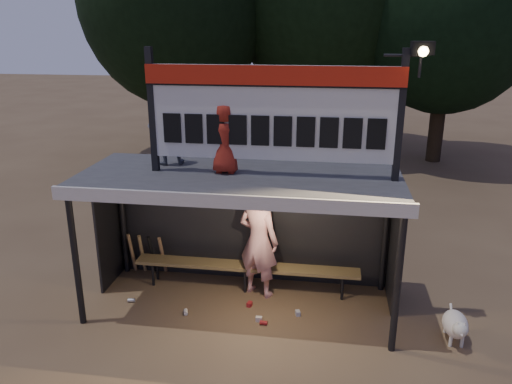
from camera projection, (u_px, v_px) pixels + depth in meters
ground at (241, 305)px, 8.48m from camera, size 80.00×80.00×0.00m
player at (259, 241)px, 8.54m from camera, size 0.86×0.72×2.01m
child_a at (166, 129)px, 8.15m from camera, size 0.71×0.64×1.18m
child_b at (225, 139)px, 7.65m from camera, size 0.54×0.36×1.08m
dugout_shelter at (242, 198)px, 8.13m from camera, size 5.10×2.08×2.32m
scoreboard_assembly at (276, 110)px, 7.35m from camera, size 4.10×0.27×1.99m
bench at (246, 267)px, 8.86m from camera, size 4.00×0.35×0.48m
tree_right at (450, 4)px, 16.00m from camera, size 6.08×6.08×8.72m
dog at (456, 325)px, 7.41m from camera, size 0.36×0.81×0.49m
bats at (147, 254)px, 9.39m from camera, size 0.68×0.35×0.84m
litter at (231, 312)px, 8.20m from camera, size 2.97×0.60×0.08m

